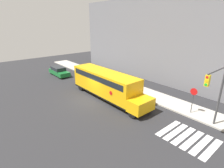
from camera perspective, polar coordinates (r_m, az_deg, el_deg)
ground_plane at (r=20.75m, az=-7.39°, el=-5.16°), size 60.00×60.00×0.00m
sidewalk_strip at (r=24.54m, az=5.38°, el=-0.89°), size 44.00×3.00×0.15m
building_backdrop at (r=28.15m, az=15.39°, el=13.72°), size 32.00×4.00×12.15m
crosswalk_stripes at (r=15.62m, az=23.54°, el=-15.82°), size 4.00×3.20×0.01m
school_bus at (r=20.56m, az=-1.94°, el=0.26°), size 11.44×2.57×3.17m
parked_car at (r=31.04m, az=-16.91°, el=4.00°), size 4.76×1.77×1.46m
stop_sign at (r=18.55m, az=24.94°, el=-3.96°), size 0.69×0.10×2.74m
traffic_light at (r=15.82m, az=31.00°, el=-1.44°), size 0.28×3.56×5.59m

